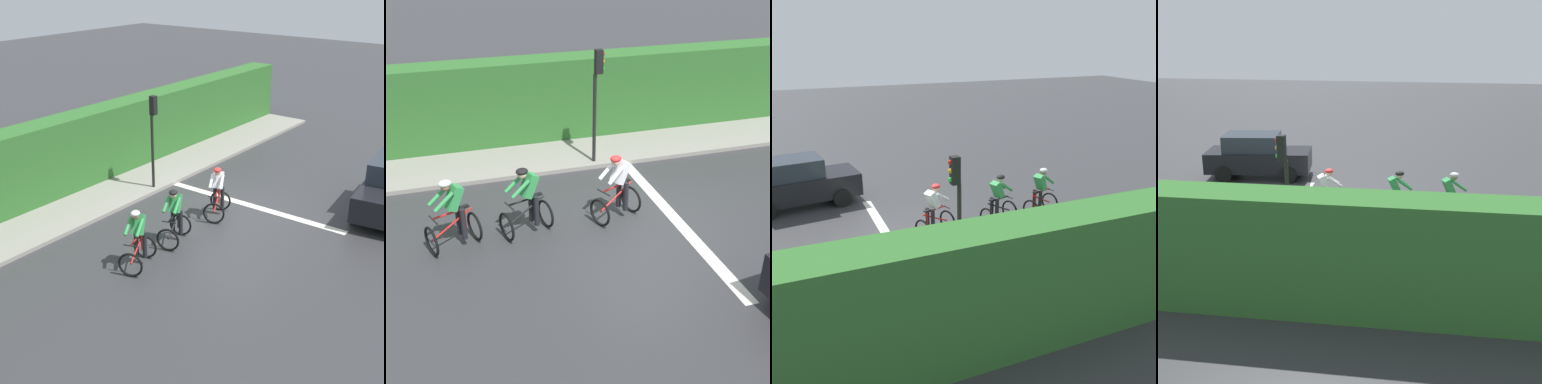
# 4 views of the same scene
# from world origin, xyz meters

# --- Properties ---
(ground_plane) EXTENTS (80.00, 80.00, 0.00)m
(ground_plane) POSITION_xyz_m (0.00, 0.00, 0.00)
(ground_plane) COLOR #333335
(sidewalk_kerb) EXTENTS (2.80, 25.83, 0.12)m
(sidewalk_kerb) POSITION_xyz_m (4.40, 2.00, 0.06)
(sidewalk_kerb) COLOR gray
(sidewalk_kerb) RESTS_ON ground
(stone_wall_low) EXTENTS (0.44, 25.83, 0.65)m
(stone_wall_low) POSITION_xyz_m (5.30, 2.00, 0.32)
(stone_wall_low) COLOR gray
(stone_wall_low) RESTS_ON ground
(hedge_wall) EXTENTS (1.10, 25.83, 2.64)m
(hedge_wall) POSITION_xyz_m (5.60, 2.00, 1.32)
(hedge_wall) COLOR #2D6628
(hedge_wall) RESTS_ON ground
(road_marking_stop_line) EXTENTS (7.00, 0.30, 0.01)m
(road_marking_stop_line) POSITION_xyz_m (0.00, -0.67, 0.00)
(road_marking_stop_line) COLOR silver
(road_marking_stop_line) RESTS_ON ground
(cyclist_lead) EXTENTS (1.01, 1.25, 1.66)m
(cyclist_lead) POSITION_xyz_m (0.12, 4.49, 0.80)
(cyclist_lead) COLOR black
(cyclist_lead) RESTS_ON ground
(cyclist_second) EXTENTS (0.98, 1.24, 1.66)m
(cyclist_second) POSITION_xyz_m (0.22, 2.85, 0.80)
(cyclist_second) COLOR black
(cyclist_second) RESTS_ON ground
(cyclist_mid) EXTENTS (1.05, 1.26, 1.66)m
(cyclist_mid) POSITION_xyz_m (0.26, 0.67, 0.80)
(cyclist_mid) COLOR black
(cyclist_mid) RESTS_ON ground
(car_black) EXTENTS (2.26, 4.28, 1.76)m
(car_black) POSITION_xyz_m (-4.03, -2.96, 0.87)
(car_black) COLOR black
(car_black) RESTS_ON ground
(traffic_light_near_crossing) EXTENTS (0.20, 0.31, 3.34)m
(traffic_light_near_crossing) POSITION_xyz_m (3.29, 0.18, 2.22)
(traffic_light_near_crossing) COLOR black
(traffic_light_near_crossing) RESTS_ON ground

